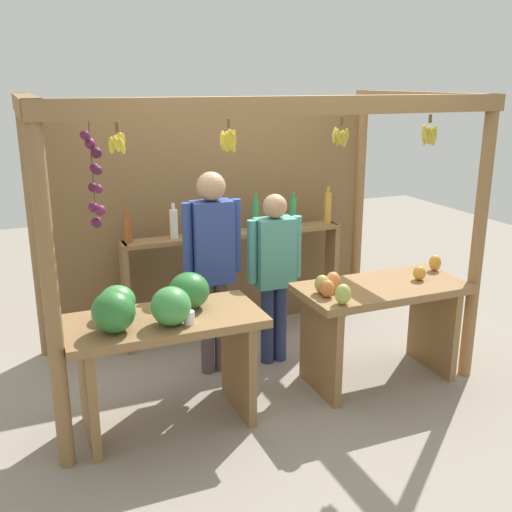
# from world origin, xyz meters

# --- Properties ---
(ground_plane) EXTENTS (12.00, 12.00, 0.00)m
(ground_plane) POSITION_xyz_m (0.00, 0.00, 0.00)
(ground_plane) COLOR gray
(ground_plane) RESTS_ON ground
(market_stall) EXTENTS (3.28, 1.84, 2.24)m
(market_stall) POSITION_xyz_m (-0.01, 0.40, 1.30)
(market_stall) COLOR olive
(market_stall) RESTS_ON ground
(fruit_counter_left) EXTENTS (1.33, 0.65, 1.08)m
(fruit_counter_left) POSITION_xyz_m (-0.90, -0.66, 0.72)
(fruit_counter_left) COLOR olive
(fruit_counter_left) RESTS_ON ground
(fruit_counter_right) EXTENTS (1.34, 0.64, 0.96)m
(fruit_counter_right) POSITION_xyz_m (0.85, -0.65, 0.60)
(fruit_counter_right) COLOR olive
(fruit_counter_right) RESTS_ON ground
(bottle_shelf_unit) EXTENTS (2.10, 0.22, 1.36)m
(bottle_shelf_unit) POSITION_xyz_m (0.14, 0.65, 0.80)
(bottle_shelf_unit) COLOR olive
(bottle_shelf_unit) RESTS_ON ground
(vendor_man) EXTENTS (0.48, 0.23, 1.67)m
(vendor_man) POSITION_xyz_m (-0.31, -0.01, 1.01)
(vendor_man) COLOR #564649
(vendor_man) RESTS_ON ground
(vendor_woman) EXTENTS (0.48, 0.20, 1.46)m
(vendor_woman) POSITION_xyz_m (0.22, -0.03, 0.87)
(vendor_woman) COLOR navy
(vendor_woman) RESTS_ON ground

